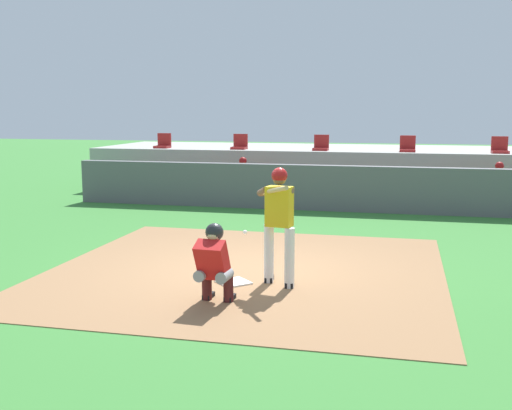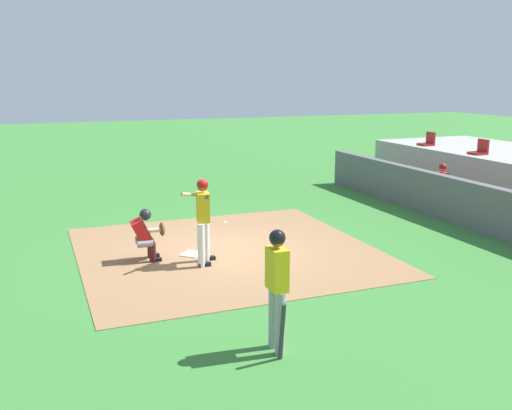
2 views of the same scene
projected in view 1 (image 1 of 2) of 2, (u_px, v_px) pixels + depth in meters
ground_plane at (246, 271)px, 10.26m from camera, size 80.00×80.00×0.00m
dirt_infield at (246, 270)px, 10.26m from camera, size 6.40×6.40×0.01m
home_plate at (233, 282)px, 9.48m from camera, size 0.62×0.62×0.02m
batter_at_plate at (279, 219)px, 9.23m from camera, size 0.64×0.81×1.80m
catcher_crouched at (214, 260)px, 8.45m from camera, size 0.50×2.13×1.13m
dugout_wall at (306, 187)px, 16.41m from camera, size 13.00×0.30×1.20m
dugout_bench at (312, 196)px, 17.43m from camera, size 11.80×0.44×0.45m
dugout_player_0 at (242, 179)px, 17.67m from camera, size 0.49×0.70×1.30m
dugout_player_1 at (499, 186)px, 16.08m from camera, size 0.49×0.70×1.30m
stands_platform at (326, 168)px, 20.63m from camera, size 15.00×4.40×1.40m
stadium_seat_0 at (163, 144)px, 20.23m from camera, size 0.46×0.46×0.48m
stadium_seat_1 at (240, 145)px, 19.63m from camera, size 0.46×0.46×0.48m
stadium_seat_2 at (321, 146)px, 19.04m from camera, size 0.46×0.46×0.48m
stadium_seat_3 at (408, 147)px, 18.44m from camera, size 0.46×0.46×0.48m
stadium_seat_4 at (500, 148)px, 17.85m from camera, size 0.46×0.46×0.48m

